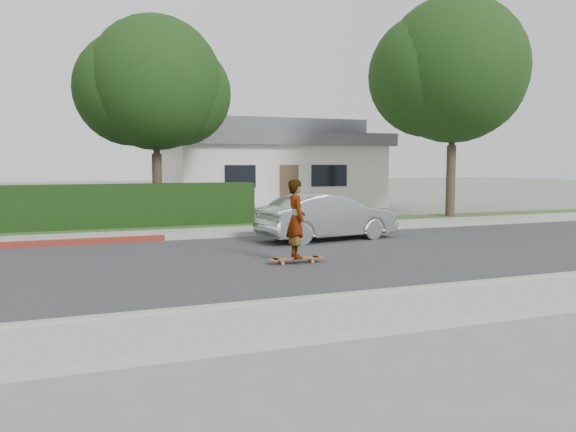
% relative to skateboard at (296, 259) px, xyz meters
% --- Properties ---
extents(ground, '(120.00, 120.00, 0.00)m').
position_rel_skateboard_xyz_m(ground, '(-3.14, 0.64, -0.11)').
color(ground, slate).
rests_on(ground, ground).
extents(road, '(60.00, 8.00, 0.01)m').
position_rel_skateboard_xyz_m(road, '(-3.14, 0.64, -0.11)').
color(road, '#2D2D30').
rests_on(road, ground).
extents(curb_near, '(60.00, 0.20, 0.15)m').
position_rel_skateboard_xyz_m(curb_near, '(-3.14, -3.46, -0.04)').
color(curb_near, '#9E9E99').
rests_on(curb_near, ground).
extents(sidewalk_near, '(60.00, 1.60, 0.12)m').
position_rel_skateboard_xyz_m(sidewalk_near, '(-3.14, -4.36, -0.05)').
color(sidewalk_near, gray).
rests_on(sidewalk_near, ground).
extents(curb_far, '(60.00, 0.20, 0.15)m').
position_rel_skateboard_xyz_m(curb_far, '(-3.14, 4.74, -0.04)').
color(curb_far, '#9E9E99').
rests_on(curb_far, ground).
extents(sidewalk_far, '(60.00, 1.60, 0.12)m').
position_rel_skateboard_xyz_m(sidewalk_far, '(-3.14, 5.64, -0.05)').
color(sidewalk_far, gray).
rests_on(sidewalk_far, ground).
extents(planting_strip, '(60.00, 1.60, 0.10)m').
position_rel_skateboard_xyz_m(planting_strip, '(-3.14, 7.24, -0.06)').
color(planting_strip, '#2D4C1E').
rests_on(planting_strip, ground).
extents(hedge, '(15.00, 1.00, 1.50)m').
position_rel_skateboard_xyz_m(hedge, '(-6.14, 7.84, 0.64)').
color(hedge, black).
rests_on(hedge, ground).
extents(tree_center, '(5.66, 4.84, 7.44)m').
position_rel_skateboard_xyz_m(tree_center, '(-1.65, 9.82, 4.79)').
color(tree_center, '#33261C').
rests_on(tree_center, ground).
extents(tree_right, '(6.32, 5.60, 8.56)m').
position_rel_skateboard_xyz_m(tree_right, '(9.35, 7.32, 5.51)').
color(tree_right, '#33261C').
rests_on(tree_right, ground).
extents(house, '(10.60, 8.60, 4.30)m').
position_rel_skateboard_xyz_m(house, '(4.86, 16.63, 1.98)').
color(house, beige).
rests_on(house, ground).
extents(skateboard, '(1.29, 0.30, 0.12)m').
position_rel_skateboard_xyz_m(skateboard, '(0.00, 0.00, 0.00)').
color(skateboard, '#CA6E37').
rests_on(skateboard, ground).
extents(skateboarder, '(0.46, 0.65, 1.70)m').
position_rel_skateboard_xyz_m(skateboarder, '(-0.00, 0.00, 0.87)').
color(skateboarder, white).
rests_on(skateboarder, skateboard).
extents(car_silver, '(4.21, 2.02, 1.33)m').
position_rel_skateboard_xyz_m(car_silver, '(2.23, 3.21, 0.55)').
color(car_silver, '#A9ABB0').
rests_on(car_silver, ground).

